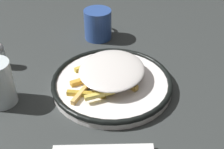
% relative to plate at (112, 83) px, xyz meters
% --- Properties ---
extents(ground_plane, '(2.60, 2.60, 0.00)m').
position_rel_plate_xyz_m(ground_plane, '(0.00, 0.00, -0.01)').
color(ground_plane, '#313535').
extents(plate, '(0.30, 0.30, 0.03)m').
position_rel_plate_xyz_m(plate, '(0.00, 0.00, 0.00)').
color(plate, white).
rests_on(plate, ground_plane).
extents(fries_heap, '(0.22, 0.21, 0.04)m').
position_rel_plate_xyz_m(fries_heap, '(0.01, 0.00, 0.03)').
color(fries_heap, gold).
rests_on(fries_heap, plate).
extents(coffee_mug, '(0.11, 0.09, 0.09)m').
position_rel_plate_xyz_m(coffee_mug, '(0.26, 0.03, 0.03)').
color(coffee_mug, '#2E4E98').
rests_on(coffee_mug, ground_plane).
extents(salt_shaker, '(0.03, 0.03, 0.07)m').
position_rel_plate_xyz_m(salt_shaker, '(0.11, 0.30, 0.02)').
color(salt_shaker, silver).
rests_on(salt_shaker, ground_plane).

